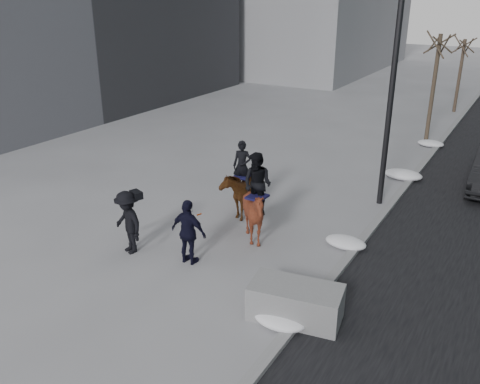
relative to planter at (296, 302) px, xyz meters
The scene contains 11 objects.
ground 3.17m from the planter, 155.71° to the left, with size 120.00×120.00×0.00m, color gray.
curb 11.30m from the planter, 89.34° to the left, with size 0.25×90.00×0.12m, color gray.
planter is the anchor object (origin of this frame).
tree_near 15.46m from the planter, 91.76° to the left, with size 1.20×1.20×5.41m, color #362620, non-canonical shape.
tree_far 22.95m from the planter, 91.18° to the left, with size 1.20×1.20×4.52m, color #382F21, non-canonical shape.
mounted_left 5.74m from the planter, 132.74° to the left, with size 1.24×1.95×2.33m.
mounted_right 3.73m from the planter, 132.91° to the left, with size 1.44×1.60×2.58m.
feeder 3.50m from the planter, 166.92° to the left, with size 1.03×0.86×1.75m.
camera_crew 5.16m from the planter, behind, with size 1.29×1.00×1.75m.
lamppost 8.54m from the planter, 92.15° to the left, with size 0.25×0.97×9.09m.
snow_piles 7.40m from the planter, 91.31° to the left, with size 1.39×16.02×0.35m.
Camera 1 is at (6.55, -9.85, 6.66)m, focal length 38.00 mm.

